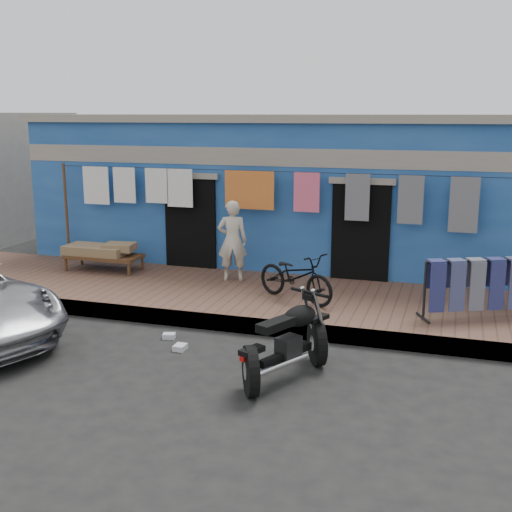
{
  "coord_description": "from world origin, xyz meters",
  "views": [
    {
      "loc": [
        3.03,
        -7.54,
        3.38
      ],
      "look_at": [
        0.0,
        2.0,
        1.15
      ],
      "focal_mm": 45.0,
      "sensor_mm": 36.0,
      "label": 1
    }
  ],
  "objects": [
    {
      "name": "bicycle",
      "position": [
        0.48,
        2.73,
        0.77
      ],
      "size": [
        1.69,
        1.26,
        1.04
      ],
      "primitive_type": "imported",
      "rotation": [
        0.0,
        0.0,
        1.08
      ],
      "color": "black",
      "rests_on": "sidewalk"
    },
    {
      "name": "motorcycle",
      "position": [
        1.04,
        0.01,
        0.55
      ],
      "size": [
        1.87,
        2.14,
        1.09
      ],
      "primitive_type": null,
      "rotation": [
        0.0,
        0.0,
        -0.43
      ],
      "color": "black",
      "rests_on": "ground"
    },
    {
      "name": "ground",
      "position": [
        0.0,
        0.0,
        0.0
      ],
      "size": [
        80.0,
        80.0,
        0.0
      ],
      "primitive_type": "plane",
      "color": "black",
      "rests_on": "ground"
    },
    {
      "name": "seated_person",
      "position": [
        -1.01,
        3.7,
        1.02
      ],
      "size": [
        0.64,
        0.52,
        1.54
      ],
      "primitive_type": "imported",
      "rotation": [
        0.0,
        0.0,
        3.44
      ],
      "color": "beige",
      "rests_on": "sidewalk"
    },
    {
      "name": "building",
      "position": [
        -0.0,
        6.99,
        1.69
      ],
      "size": [
        12.2,
        5.2,
        3.36
      ],
      "color": "#1D4890",
      "rests_on": "ground"
    },
    {
      "name": "curb",
      "position": [
        0.0,
        1.55,
        0.12
      ],
      "size": [
        28.0,
        0.1,
        0.25
      ],
      "primitive_type": "cube",
      "color": "gray",
      "rests_on": "ground"
    },
    {
      "name": "clothesline",
      "position": [
        -0.6,
        4.25,
        1.81
      ],
      "size": [
        10.06,
        0.06,
        2.1
      ],
      "color": "brown",
      "rests_on": "sidewalk"
    },
    {
      "name": "sidewalk",
      "position": [
        0.0,
        3.0,
        0.12
      ],
      "size": [
        28.0,
        3.0,
        0.25
      ],
      "primitive_type": "cube",
      "color": "brown",
      "rests_on": "ground"
    },
    {
      "name": "jeans_rack",
      "position": [
        3.5,
        2.73,
        0.74
      ],
      "size": [
        2.33,
        1.95,
        0.97
      ],
      "primitive_type": null,
      "rotation": [
        0.0,
        0.0,
        0.43
      ],
      "color": "black",
      "rests_on": "sidewalk"
    },
    {
      "name": "litter_b",
      "position": [
        1.08,
        1.2,
        0.03
      ],
      "size": [
        0.17,
        0.17,
        0.07
      ],
      "primitive_type": "cube",
      "rotation": [
        0.0,
        0.0,
        0.82
      ],
      "color": "silver",
      "rests_on": "ground"
    },
    {
      "name": "litter_c",
      "position": [
        -0.71,
        0.56,
        0.04
      ],
      "size": [
        0.16,
        0.2,
        0.08
      ],
      "primitive_type": "cube",
      "rotation": [
        0.0,
        0.0,
        1.56
      ],
      "color": "silver",
      "rests_on": "ground"
    },
    {
      "name": "charpoy",
      "position": [
        -3.78,
        3.66,
        0.52
      ],
      "size": [
        1.62,
        0.77,
        0.54
      ],
      "primitive_type": null,
      "rotation": [
        0.0,
        0.0,
        0.0
      ],
      "color": "brown",
      "rests_on": "sidewalk"
    },
    {
      "name": "litter_a",
      "position": [
        -1.07,
        0.95,
        0.04
      ],
      "size": [
        0.22,
        0.19,
        0.08
      ],
      "primitive_type": "cube",
      "rotation": [
        0.0,
        0.0,
        0.27
      ],
      "color": "silver",
      "rests_on": "ground"
    }
  ]
}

